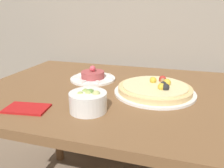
# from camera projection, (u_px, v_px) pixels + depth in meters

# --- Properties ---
(dining_table) EXTENTS (1.28, 0.89, 0.79)m
(dining_table) POSITION_uv_depth(u_px,v_px,m) (118.00, 109.00, 1.03)
(dining_table) COLOR brown
(dining_table) RESTS_ON ground_plane
(pizza_plate) EXTENTS (0.35, 0.35, 0.07)m
(pizza_plate) POSITION_uv_depth(u_px,v_px,m) (155.00, 89.00, 0.95)
(pizza_plate) COLOR white
(pizza_plate) RESTS_ON dining_table
(tartare_plate) EXTENTS (0.23, 0.23, 0.08)m
(tartare_plate) POSITION_uv_depth(u_px,v_px,m) (93.00, 77.00, 1.13)
(tartare_plate) COLOR white
(tartare_plate) RESTS_ON dining_table
(small_bowl) EXTENTS (0.13, 0.13, 0.08)m
(small_bowl) POSITION_uv_depth(u_px,v_px,m) (88.00, 101.00, 0.78)
(small_bowl) COLOR white
(small_bowl) RESTS_ON dining_table
(napkin) EXTENTS (0.16, 0.11, 0.01)m
(napkin) POSITION_uv_depth(u_px,v_px,m) (27.00, 108.00, 0.79)
(napkin) COLOR red
(napkin) RESTS_ON dining_table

